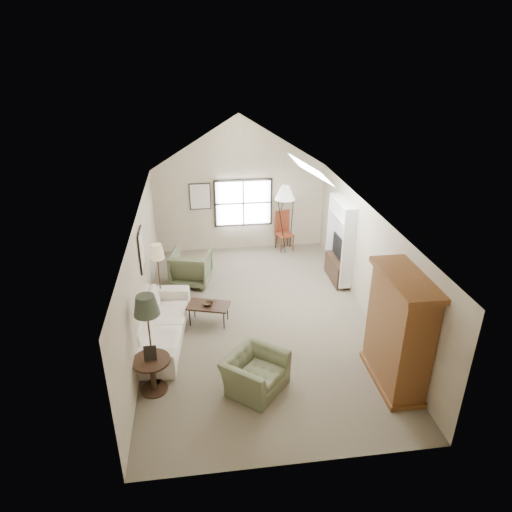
{
  "coord_description": "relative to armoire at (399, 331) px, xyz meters",
  "views": [
    {
      "loc": [
        -1.22,
        -8.74,
        5.76
      ],
      "look_at": [
        0.0,
        0.4,
        1.4
      ],
      "focal_mm": 32.0,
      "sensor_mm": 36.0,
      "label": 1
    }
  ],
  "objects": [
    {
      "name": "armchair_near",
      "position": [
        -2.55,
        0.14,
        -0.76
      ],
      "size": [
        1.39,
        1.41,
        0.69
      ],
      "primitive_type": "imported",
      "rotation": [
        0.0,
        0.0,
        0.87
      ],
      "color": "#616C4B",
      "rests_on": "ground"
    },
    {
      "name": "tan_lamp",
      "position": [
        -4.38,
        3.12,
        -0.25
      ],
      "size": [
        0.37,
        0.37,
        1.7
      ],
      "primitive_type": null,
      "rotation": [
        0.0,
        0.0,
        -0.1
      ],
      "color": "tan",
      "rests_on": "ground"
    },
    {
      "name": "armoire",
      "position": [
        0.0,
        0.0,
        0.0
      ],
      "size": [
        0.6,
        1.5,
        2.2
      ],
      "primitive_type": "cube",
      "color": "brown",
      "rests_on": "ground"
    },
    {
      "name": "skylight",
      "position": [
        -0.88,
        3.3,
        2.12
      ],
      "size": [
        0.8,
        1.2,
        0.52
      ],
      "primitive_type": null,
      "color": "white",
      "rests_on": "room_shell"
    },
    {
      "name": "window",
      "position": [
        -2.08,
        6.36,
        0.35
      ],
      "size": [
        1.72,
        0.08,
        1.42
      ],
      "primitive_type": "cube",
      "color": "black",
      "rests_on": "room_shell"
    },
    {
      "name": "room_shell",
      "position": [
        -2.18,
        2.4,
        2.11
      ],
      "size": [
        5.01,
        8.01,
        4.0
      ],
      "color": "#6D624E",
      "rests_on": "ground"
    },
    {
      "name": "media_console",
      "position": [
        0.14,
        4.0,
        -0.8
      ],
      "size": [
        0.34,
        1.18,
        0.6
      ],
      "primitive_type": "cube",
      "color": "#382316",
      "rests_on": "ground"
    },
    {
      "name": "armchair_far",
      "position": [
        -3.67,
        4.34,
        -0.65
      ],
      "size": [
        1.17,
        1.19,
        0.9
      ],
      "primitive_type": "imported",
      "rotation": [
        0.0,
        0.0,
        2.89
      ],
      "color": "#535A3F",
      "rests_on": "ground"
    },
    {
      "name": "bowl",
      "position": [
        -3.3,
        2.39,
        -0.61
      ],
      "size": [
        0.27,
        0.27,
        0.05
      ],
      "primitive_type": "imported",
      "rotation": [
        0.0,
        0.0,
        -0.3
      ],
      "color": "#352615",
      "rests_on": "coffee_table"
    },
    {
      "name": "side_table",
      "position": [
        -4.38,
        0.32,
        -0.76
      ],
      "size": [
        0.75,
        0.75,
        0.68
      ],
      "primitive_type": "cylinder",
      "rotation": [
        0.0,
        0.0,
        -0.1
      ],
      "color": "#3C2718",
      "rests_on": "ground"
    },
    {
      "name": "tv_panel",
      "position": [
        0.14,
        4.0,
        -0.18
      ],
      "size": [
        0.05,
        0.9,
        0.55
      ],
      "primitive_type": "cube",
      "color": "black",
      "rests_on": "media_console"
    },
    {
      "name": "side_chair",
      "position": [
        -0.87,
        6.1,
        -0.51
      ],
      "size": [
        0.55,
        0.55,
        1.19
      ],
      "primitive_type": "cube",
      "rotation": [
        0.0,
        0.0,
        0.23
      ],
      "color": "maroon",
      "rests_on": "ground"
    },
    {
      "name": "coffee_table",
      "position": [
        -3.3,
        2.39,
        -0.87
      ],
      "size": [
        1.02,
        0.75,
        0.47
      ],
      "primitive_type": "cube",
      "rotation": [
        0.0,
        0.0,
        -0.3
      ],
      "color": "#312014",
      "rests_on": "ground"
    },
    {
      "name": "dark_lamp",
      "position": [
        -4.38,
        0.52,
        -0.15
      ],
      "size": [
        0.5,
        0.5,
        1.89
      ],
      "primitive_type": null,
      "rotation": [
        0.0,
        0.0,
        -0.1
      ],
      "color": "#262C1F",
      "rests_on": "ground"
    },
    {
      "name": "tripod_lamp",
      "position": [
        -0.89,
        6.1,
        -0.08
      ],
      "size": [
        0.7,
        0.7,
        2.04
      ],
      "primitive_type": null,
      "rotation": [
        0.0,
        0.0,
        0.21
      ],
      "color": "white",
      "rests_on": "ground"
    },
    {
      "name": "tv_alcove",
      "position": [
        0.16,
        4.0,
        0.05
      ],
      "size": [
        0.32,
        1.3,
        2.1
      ],
      "primitive_type": "cube",
      "color": "white",
      "rests_on": "ground"
    },
    {
      "name": "sofa",
      "position": [
        -4.38,
        1.92,
        -0.7
      ],
      "size": [
        1.34,
        2.81,
        0.79
      ],
      "primitive_type": "imported",
      "rotation": [
        0.0,
        0.0,
        1.47
      ],
      "color": "white",
      "rests_on": "ground"
    },
    {
      "name": "wall_art",
      "position": [
        -4.06,
        4.34,
        0.63
      ],
      "size": [
        1.97,
        3.71,
        0.88
      ],
      "color": "black",
      "rests_on": "room_shell"
    }
  ]
}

